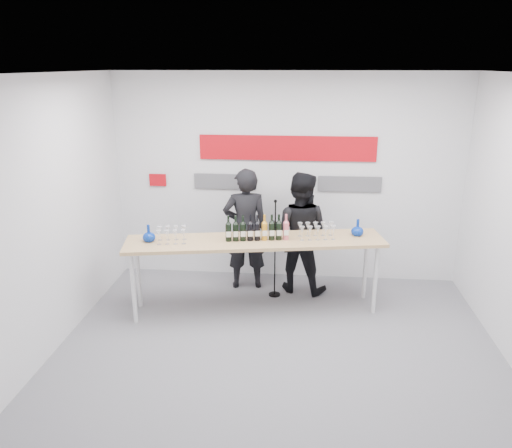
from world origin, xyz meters
name	(u,v)px	position (x,y,z in m)	size (l,w,h in m)	color
ground	(278,344)	(0.00, 0.00, 0.00)	(5.00, 5.00, 0.00)	slate
back_wall	(287,179)	(0.00, 2.00, 1.50)	(5.00, 0.04, 3.00)	silver
signage	(283,158)	(-0.06, 1.97, 1.81)	(3.38, 0.02, 0.79)	#BA0711
tasting_table	(255,245)	(-0.34, 0.82, 0.90)	(3.32, 1.22, 0.98)	tan
wine_bottles	(257,228)	(-0.32, 0.80, 1.14)	(0.80, 0.21, 0.33)	black
decanter_left	(149,233)	(-1.65, 0.64, 1.08)	(0.16, 0.16, 0.21)	navy
decanter_right	(358,227)	(0.95, 1.11, 1.08)	(0.16, 0.16, 0.21)	navy
glasses_left	(172,235)	(-1.37, 0.63, 1.07)	(0.39, 0.27, 0.18)	silver
glasses_right	(317,231)	(0.42, 0.96, 1.07)	(0.49, 0.29, 0.18)	silver
presenter_left	(246,229)	(-0.55, 1.54, 0.87)	(0.63, 0.42, 1.74)	black
presenter_right	(299,233)	(0.21, 1.51, 0.85)	(0.83, 0.65, 1.71)	black
mic_stand	(275,267)	(-0.12, 1.27, 0.42)	(0.16, 0.16, 1.39)	black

